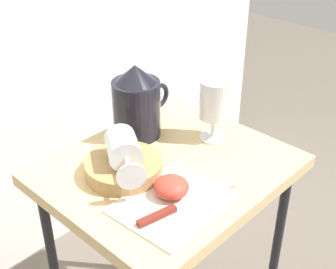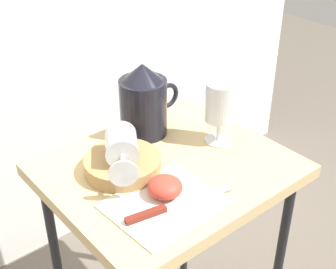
{
  "view_description": "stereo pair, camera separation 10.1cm",
  "coord_description": "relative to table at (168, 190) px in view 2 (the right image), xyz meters",
  "views": [
    {
      "loc": [
        -0.62,
        -0.59,
        1.26
      ],
      "look_at": [
        0.0,
        0.0,
        0.74
      ],
      "focal_mm": 49.77,
      "sensor_mm": 36.0,
      "label": 1
    },
    {
      "loc": [
        -0.55,
        -0.66,
        1.26
      ],
      "look_at": [
        0.0,
        0.0,
        0.74
      ],
      "focal_mm": 49.77,
      "sensor_mm": 36.0,
      "label": 2
    }
  ],
  "objects": [
    {
      "name": "table",
      "position": [
        0.0,
        0.0,
        0.0
      ],
      "size": [
        0.53,
        0.45,
        0.66
      ],
      "color": "tan",
      "rests_on": "ground_plane"
    },
    {
      "name": "basket_tray",
      "position": [
        -0.09,
        0.04,
        0.09
      ],
      "size": [
        0.17,
        0.17,
        0.03
      ],
      "primitive_type": "cylinder",
      "color": "#AD8451",
      "rests_on": "table"
    },
    {
      "name": "pitcher",
      "position": [
        0.05,
        0.15,
        0.15
      ],
      "size": [
        0.17,
        0.12,
        0.18
      ],
      "color": "black",
      "rests_on": "table"
    },
    {
      "name": "linen_napkin",
      "position": [
        -0.09,
        -0.1,
        0.07
      ],
      "size": [
        0.23,
        0.19,
        0.0
      ],
      "primitive_type": "cube",
      "rotation": [
        0.0,
        0.0,
        0.05
      ],
      "color": "silver",
      "rests_on": "table"
    },
    {
      "name": "knife",
      "position": [
        -0.11,
        -0.12,
        0.08
      ],
      "size": [
        0.24,
        0.06,
        0.01
      ],
      "color": "silver",
      "rests_on": "linen_napkin"
    },
    {
      "name": "apple_half_left",
      "position": [
        -0.08,
        -0.08,
        0.1
      ],
      "size": [
        0.07,
        0.07,
        0.04
      ],
      "primitive_type": "ellipsoid",
      "color": "#CC3D2D",
      "rests_on": "linen_napkin"
    },
    {
      "name": "wine_glass_tipped_near",
      "position": [
        -0.1,
        0.04,
        0.14
      ],
      "size": [
        0.14,
        0.16,
        0.07
      ],
      "color": "silver",
      "rests_on": "basket_tray"
    },
    {
      "name": "wine_glass_upright",
      "position": [
        0.16,
        0.0,
        0.17
      ],
      "size": [
        0.07,
        0.07,
        0.16
      ],
      "color": "silver",
      "rests_on": "table"
    }
  ]
}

